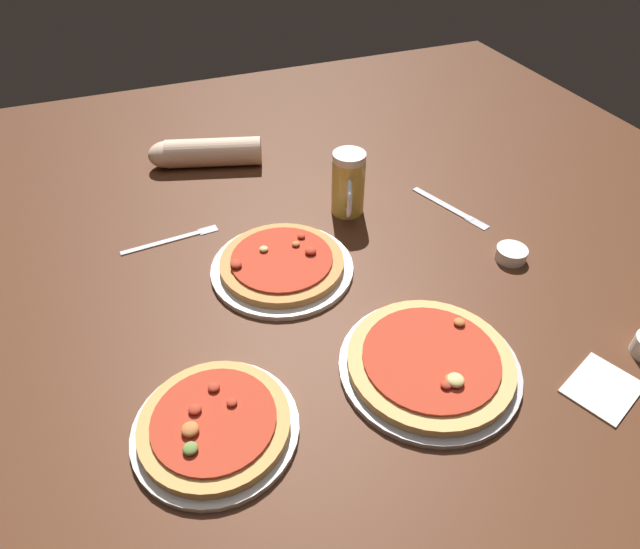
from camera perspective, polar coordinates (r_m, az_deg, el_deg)
ground_plane at (r=1.17m, az=0.00°, el=-1.29°), size 2.40×2.40×0.03m
pizza_plate_near at (r=1.00m, az=11.59°, el=-9.21°), size 0.33×0.33×0.05m
pizza_plate_far at (r=1.18m, az=-4.05°, el=1.06°), size 0.31×0.31×0.05m
pizza_plate_side at (r=0.92m, az=-11.09°, el=-15.43°), size 0.27×0.27×0.05m
beer_mug_dark at (r=1.32m, az=3.02°, el=9.50°), size 0.08×0.13×0.16m
ramekin_sauce at (r=1.28m, az=19.63°, el=2.09°), size 0.07×0.07×0.03m
napkin_folded at (r=1.08m, az=27.82°, el=-10.54°), size 0.16×0.14×0.01m
fork_left at (r=1.31m, az=-15.37°, el=3.65°), size 0.23×0.04×0.01m
knife_right at (r=1.41m, az=13.61°, el=6.94°), size 0.10×0.23×0.01m
diner_arm at (r=1.57m, az=-12.45°, el=12.50°), size 0.31×0.15×0.08m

